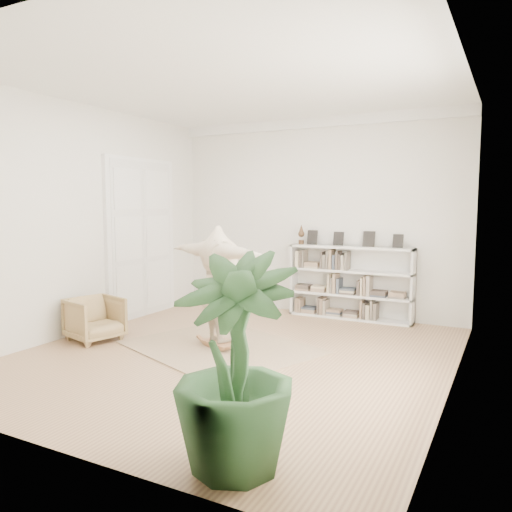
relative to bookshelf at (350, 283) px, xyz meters
The scene contains 9 objects.
floor 2.98m from the bookshelf, 104.79° to the right, with size 6.00×6.00×0.00m, color #8F6749.
room_shell 2.97m from the bookshelf, behind, with size 6.00×6.00×6.00m.
doors 3.84m from the bookshelf, 156.24° to the right, with size 0.09×1.78×2.92m.
bookshelf is the anchor object (origin of this frame).
armchair 4.36m from the bookshelf, 133.21° to the right, with size 0.70×0.72×0.65m, color tan.
rug 2.93m from the bookshelf, 112.29° to the right, with size 2.50×2.00×0.02m, color tan.
rocker_board 2.91m from the bookshelf, 112.29° to the right, with size 0.62×0.50×0.12m.
person 2.88m from the bookshelf, 112.29° to the right, with size 2.03×0.55×1.65m, color beige.
houseplant 5.42m from the bookshelf, 82.43° to the right, with size 0.94×0.94×1.68m, color #274F27.
Camera 1 is at (3.30, -5.74, 2.05)m, focal length 35.00 mm.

